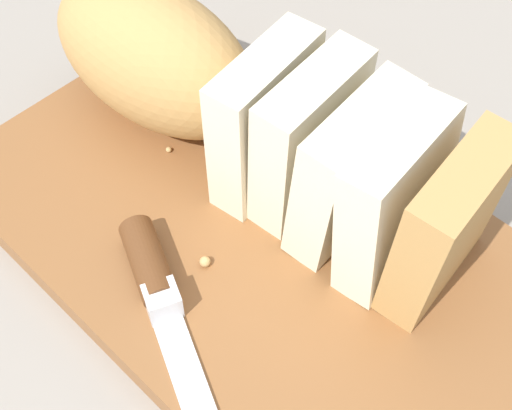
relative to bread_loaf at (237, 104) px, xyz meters
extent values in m
plane|color=gray|center=(0.06, -0.04, -0.08)|extent=(3.00, 3.00, 0.00)
cube|color=brown|center=(0.06, -0.04, -0.07)|extent=(0.42, 0.25, 0.02)
ellipsoid|color=tan|center=(-0.08, -0.01, 0.00)|extent=(0.18, 0.11, 0.11)
cube|color=beige|center=(0.02, 0.00, 0.00)|extent=(0.04, 0.09, 0.11)
cube|color=beige|center=(0.06, 0.01, 0.00)|extent=(0.04, 0.09, 0.11)
cube|color=beige|center=(0.09, 0.01, 0.00)|extent=(0.05, 0.09, 0.11)
cube|color=beige|center=(0.13, 0.01, 0.00)|extent=(0.05, 0.09, 0.11)
cube|color=tan|center=(0.16, 0.01, 0.00)|extent=(0.04, 0.09, 0.11)
cylinder|color=#593319|center=(0.03, -0.11, -0.04)|extent=(0.06, 0.05, 0.02)
cube|color=silver|center=(0.06, -0.12, -0.04)|extent=(0.03, 0.03, 0.02)
sphere|color=tan|center=(-0.04, -0.03, -0.05)|extent=(0.00, 0.00, 0.00)
sphere|color=tan|center=(0.05, -0.08, -0.05)|extent=(0.01, 0.01, 0.01)
camera|label=1|loc=(0.26, -0.25, 0.36)|focal=51.70mm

